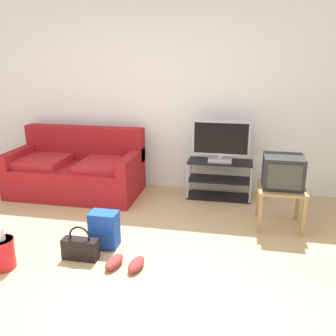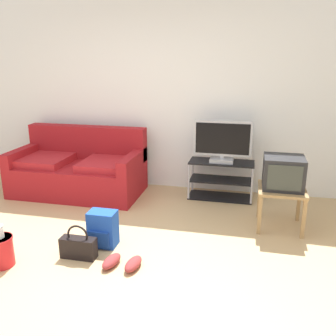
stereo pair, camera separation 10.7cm
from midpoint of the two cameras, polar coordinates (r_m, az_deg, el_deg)
ground_plane at (r=3.60m, az=-10.61°, el=-15.33°), size 9.00×9.80×0.02m
wall_back at (r=5.40m, az=-1.02°, el=11.15°), size 9.00×0.10×2.70m
couch at (r=5.42m, az=-13.05°, el=-0.30°), size 1.80×0.94×0.91m
tv_stand at (r=5.13m, az=8.81°, el=-1.82°), size 0.87×0.37×0.52m
flat_tv at (r=4.97m, az=9.07°, el=4.01°), size 0.77×0.22×0.56m
side_table at (r=4.36m, az=17.88°, el=-3.95°), size 0.52×0.52×0.48m
crt_tv at (r=4.30m, az=18.17°, el=-0.67°), size 0.44×0.41×0.36m
backpack at (r=3.89m, az=-9.30°, el=-9.33°), size 0.28×0.27×0.38m
handbag at (r=3.75m, az=-12.94°, el=-11.83°), size 0.35×0.13×0.35m
cleaning_bucket at (r=3.82m, az=-23.89°, el=-11.45°), size 0.25×0.25×0.41m
sneakers_pair at (r=3.57m, az=-6.23°, el=-14.39°), size 0.37×0.29×0.09m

